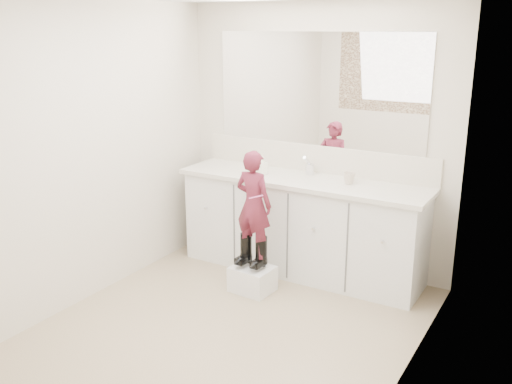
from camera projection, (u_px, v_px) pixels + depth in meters
The scene contains 18 objects.
floor at pixel (229, 328), 4.29m from camera, with size 3.00×3.00×0.00m, color #867958.
wall_back at pixel (317, 138), 5.19m from camera, with size 2.60×2.60×0.00m, color beige.
wall_front at pixel (53, 242), 2.71m from camera, with size 2.60×2.60×0.00m, color beige.
wall_left at pixel (91, 153), 4.58m from camera, with size 3.00×3.00×0.00m, color beige.
wall_right at pixel (413, 202), 3.32m from camera, with size 3.00×3.00×0.00m, color beige.
vanity_cabinet at pixel (301, 227), 5.18m from camera, with size 2.20×0.55×0.85m, color silver.
countertop at pixel (302, 181), 5.04m from camera, with size 2.28×0.58×0.04m, color beige.
backsplash at pixel (315, 159), 5.23m from camera, with size 2.28×0.03×0.25m, color beige.
mirror at pixel (318, 90), 5.06m from camera, with size 2.00×0.02×1.00m, color white.
dot_panel at pixel (45, 149), 2.59m from camera, with size 2.00×0.01×1.20m, color #472819.
faucet at pixel (310, 169), 5.16m from camera, with size 0.08×0.08×0.10m, color silver.
cup at pixel (349, 178), 4.86m from camera, with size 0.10×0.10×0.10m, color beige.
soap_bottle at pixel (262, 165), 5.16m from camera, with size 0.08×0.08×0.17m, color white.
step_stool at pixel (252, 279), 4.87m from camera, with size 0.34×0.28×0.22m, color white.
boot_left at pixel (246, 249), 4.85m from camera, with size 0.10×0.19×0.28m, color black, non-canonical shape.
boot_right at pixel (261, 253), 4.78m from camera, with size 0.10×0.19×0.28m, color black, non-canonical shape.
toddler at pixel (254, 204), 4.70m from camera, with size 0.33×0.22×0.91m, color #9B2F4A.
toothbrush at pixel (256, 197), 4.57m from camera, with size 0.01×0.01×0.14m, color #EB5BAB.
Camera 1 is at (2.11, -3.20, 2.19)m, focal length 40.00 mm.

